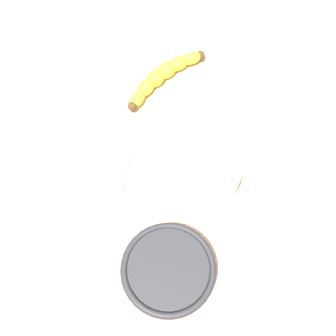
{
  "coord_description": "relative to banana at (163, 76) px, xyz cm",
  "views": [
    {
      "loc": [
        -29.43,
        24.55,
        75.6
      ],
      "look_at": [
        -3.37,
        4.64,
        5.0
      ],
      "focal_mm": 44.7,
      "sensor_mm": 36.0,
      "label": 1
    }
  ],
  "objects": [
    {
      "name": "wooden_tabletop",
      "position": [
        -14.32,
        7.48,
        -3.18
      ],
      "size": [
        120.0,
        120.0,
        3.0
      ],
      "primitive_type": "cube",
      "color": "#D6AE8E",
      "rests_on": "ground"
    },
    {
      "name": "banana",
      "position": [
        0.0,
        0.0,
        0.0
      ],
      "size": [
        5.99,
        20.98,
        3.36
      ],
      "rotation": [
        0.0,
        0.0,
        1.66
      ],
      "color": "yellow",
      "rests_on": "wooden_tabletop"
    },
    {
      "name": "smoothie_glass",
      "position": [
        -25.46,
        7.37,
        2.31
      ],
      "size": [
        8.33,
        8.33,
        8.52
      ],
      "color": "silver",
      "rests_on": "wooden_tabletop"
    },
    {
      "name": "ceramic_bowl",
      "position": [
        -32.88,
        23.65,
        1.09
      ],
      "size": [
        15.73,
        15.73,
        4.63
      ],
      "color": "#2D2D33",
      "rests_on": "wooden_tabletop"
    },
    {
      "name": "teaspoon",
      "position": [
        -9.97,
        15.69,
        -1.28
      ],
      "size": [
        8.91,
        8.98,
        0.8
      ],
      "rotation": [
        0.0,
        0.0,
        5.49
      ],
      "color": "silver",
      "rests_on": "wooden_tabletop"
    }
  ]
}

